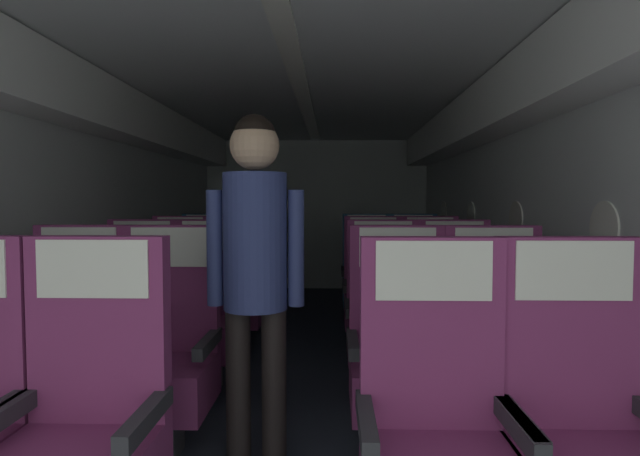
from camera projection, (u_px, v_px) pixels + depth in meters
name	position (u px, v px, depth m)	size (l,w,h in m)	color
ground	(300.00, 372.00, 3.75)	(3.40, 7.56, 0.02)	#2D3342
fuselage_shell	(302.00, 161.00, 3.93)	(3.28, 7.21, 2.17)	silver
seat_a_left_aisle	(83.00, 434.00, 1.68)	(0.51, 0.47, 1.12)	#38383D
seat_a_right_aisle	(583.00, 440.00, 1.64)	(0.51, 0.47, 1.12)	#38383D
seat_a_right_window	(437.00, 440.00, 1.63)	(0.51, 0.47, 1.12)	#38383D
seat_b_left_window	(73.00, 355.00, 2.55)	(0.51, 0.47, 1.12)	#38383D
seat_b_left_aisle	(165.00, 356.00, 2.53)	(0.51, 0.47, 1.12)	#38383D
seat_b_right_aisle	(497.00, 358.00, 2.49)	(0.51, 0.47, 1.12)	#38383D
seat_b_right_window	(399.00, 357.00, 2.52)	(0.51, 0.47, 1.12)	#38383D
seat_c_left_window	(138.00, 316.00, 3.41)	(0.51, 0.47, 1.12)	#38383D
seat_c_left_aisle	(208.00, 317.00, 3.39)	(0.51, 0.47, 1.12)	#38383D
seat_c_right_aisle	(457.00, 318.00, 3.36)	(0.51, 0.47, 1.12)	#38383D
seat_c_right_window	(384.00, 318.00, 3.35)	(0.51, 0.47, 1.12)	#38383D
seat_d_left_window	(178.00, 293.00, 4.26)	(0.51, 0.47, 1.12)	#38383D
seat_d_left_aisle	(234.00, 293.00, 4.26)	(0.51, 0.47, 1.12)	#38383D
seat_d_right_aisle	(431.00, 294.00, 4.22)	(0.51, 0.47, 1.12)	#38383D
seat_d_right_window	(374.00, 294.00, 4.22)	(0.51, 0.47, 1.12)	#38383D
seat_e_left_window	(204.00, 278.00, 5.14)	(0.51, 0.47, 1.12)	#38383D
seat_e_left_aisle	(252.00, 278.00, 5.11)	(0.51, 0.47, 1.12)	#38383D
seat_e_right_aisle	(414.00, 279.00, 5.07)	(0.51, 0.47, 1.12)	#38383D
seat_e_right_window	(367.00, 279.00, 5.08)	(0.51, 0.47, 1.12)	#38383D
flight_attendant	(255.00, 256.00, 2.24)	(0.43, 0.28, 1.62)	black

